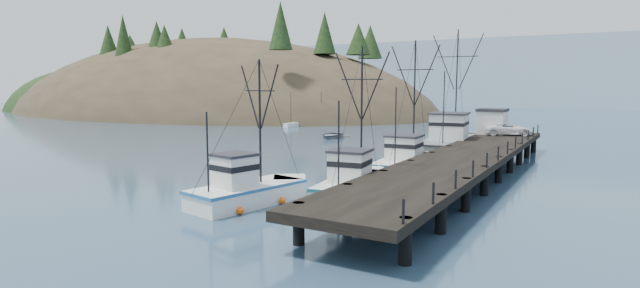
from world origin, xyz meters
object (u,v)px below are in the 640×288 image
at_px(pier, 464,158).
at_px(trawler_near, 357,184).
at_px(trawler_mid, 251,191).
at_px(pier_shed, 492,121).
at_px(trawler_far, 409,162).
at_px(work_vessel, 452,143).
at_px(motorboat, 332,138).
at_px(pickup_truck, 508,129).

height_order(pier, trawler_near, trawler_near).
relative_size(trawler_mid, pier_shed, 2.91).
bearing_deg(trawler_far, pier, -15.07).
bearing_deg(work_vessel, pier_shed, 56.09).
bearing_deg(motorboat, trawler_near, -67.45).
bearing_deg(trawler_near, pier_shed, 83.33).
bearing_deg(pier_shed, work_vessel, -123.91).
bearing_deg(motorboat, pier, -51.46).
xyz_separation_m(pier, trawler_mid, (-9.51, -14.68, -0.87)).
xyz_separation_m(trawler_near, trawler_mid, (-4.79, -5.20, -0.00)).
relative_size(pier, pier_shed, 13.75).
xyz_separation_m(work_vessel, pier_shed, (3.09, 4.59, 2.19)).
xyz_separation_m(trawler_far, pier_shed, (3.46, 16.67, 2.60)).
relative_size(trawler_near, motorboat, 1.80).
height_order(trawler_near, trawler_far, trawler_far).
distance_m(trawler_near, trawler_mid, 7.07).
distance_m(pier, pickup_truck, 17.35).
relative_size(work_vessel, motorboat, 2.88).
distance_m(trawler_near, pier_shed, 27.79).
distance_m(trawler_mid, pickup_truck, 33.53).
bearing_deg(trawler_mid, work_vessel, 80.06).
bearing_deg(work_vessel, pickup_truck, 38.45).
bearing_deg(pier, pier_shed, 94.76).
xyz_separation_m(pier, motorboat, (-23.82, 22.07, -1.69)).
xyz_separation_m(trawler_far, work_vessel, (0.37, 12.07, 0.41)).
relative_size(trawler_far, pier_shed, 3.60).
bearing_deg(work_vessel, trawler_far, -91.75).
distance_m(trawler_near, pickup_truck, 27.34).
relative_size(pier, work_vessel, 2.68).
distance_m(pier_shed, motorboat, 22.95).
bearing_deg(pier_shed, trawler_near, -96.67).
bearing_deg(trawler_mid, pier, 57.07).
xyz_separation_m(pier_shed, motorboat, (-22.32, 4.07, -3.42)).
relative_size(trawler_far, motorboat, 2.01).
relative_size(trawler_near, pickup_truck, 2.09).
relative_size(work_vessel, pier_shed, 5.14).
bearing_deg(trawler_mid, pier_shed, 76.23).
bearing_deg(pickup_truck, pier_shed, 48.49).
height_order(trawler_far, pickup_truck, trawler_far).
xyz_separation_m(work_vessel, motorboat, (-19.24, 8.66, -1.23)).
bearing_deg(trawler_far, trawler_near, -88.73).
height_order(pier, trawler_mid, trawler_mid).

